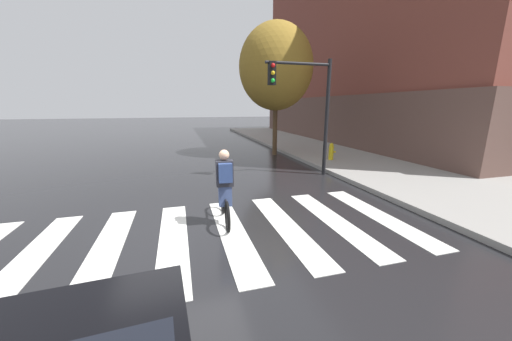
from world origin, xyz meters
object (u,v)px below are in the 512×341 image
(traffic_light_near, at_px, (307,98))
(fire_hydrant, at_px, (331,151))
(street_tree_near, at_px, (276,67))
(cyclist, at_px, (225,188))

(traffic_light_near, height_order, fire_hydrant, traffic_light_near)
(traffic_light_near, relative_size, fire_hydrant, 5.38)
(fire_hydrant, bearing_deg, street_tree_near, 123.01)
(traffic_light_near, bearing_deg, street_tree_near, 84.16)
(cyclist, distance_m, street_tree_near, 9.77)
(fire_hydrant, bearing_deg, traffic_light_near, -140.07)
(fire_hydrant, xyz_separation_m, street_tree_near, (-1.79, 2.75, 3.95))
(traffic_light_near, distance_m, fire_hydrant, 3.76)
(traffic_light_near, xyz_separation_m, street_tree_near, (0.48, 4.64, 1.62))
(cyclist, height_order, traffic_light_near, traffic_light_near)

